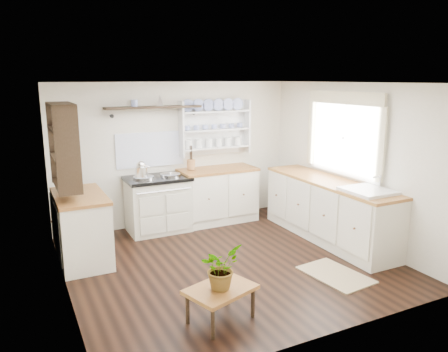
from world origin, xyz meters
The scene contains 19 objects.
floor centered at (0.00, 0.00, 0.00)m, with size 4.00×3.80×0.01m, color black.
wall_back centered at (0.00, 1.90, 1.15)m, with size 4.00×0.02×2.30m, color beige.
wall_right centered at (2.00, 0.00, 1.15)m, with size 0.02×3.80×2.30m, color beige.
wall_left centered at (-2.00, 0.00, 1.15)m, with size 0.02×3.80×2.30m, color beige.
ceiling centered at (0.00, 0.00, 2.30)m, with size 4.00×3.80×0.01m, color white.
window centered at (1.95, 0.15, 1.56)m, with size 0.08×1.55×1.22m.
aga_cooker centered at (-0.45, 1.57, 0.44)m, with size 0.97×0.68×0.90m.
back_cabinets centered at (0.60, 1.60, 0.46)m, with size 1.27×0.63×0.90m.
right_cabinets centered at (1.70, 0.10, 0.46)m, with size 0.62×2.43×0.90m.
belfast_sink centered at (1.70, -0.65, 0.80)m, with size 0.55×0.60×0.45m.
left_cabinets centered at (-1.70, 0.90, 0.46)m, with size 0.62×1.13×0.90m.
plate_rack centered at (0.65, 1.86, 1.56)m, with size 1.20×0.22×0.90m.
high_shelf centered at (-0.40, 1.78, 1.91)m, with size 1.50×0.29×0.16m.
left_shelving centered at (-1.84, 0.90, 1.55)m, with size 0.28×0.80×1.05m, color black.
kettle centered at (-0.73, 1.45, 1.04)m, with size 0.19×0.19×0.23m, color silver, non-canonical shape.
utensil_crock centered at (0.16, 1.68, 0.99)m, with size 0.14×0.14×0.16m, color #A16B3B.
center_table centered at (-0.72, -1.23, 0.31)m, with size 0.76×0.64×0.35m.
potted_plant centered at (-0.72, -1.23, 0.57)m, with size 0.39×0.34×0.43m, color #3F7233.
floor_rug centered at (0.98, -0.94, 0.01)m, with size 0.55×0.85×0.02m, color olive.
Camera 1 is at (-2.42, -4.76, 2.35)m, focal length 35.00 mm.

